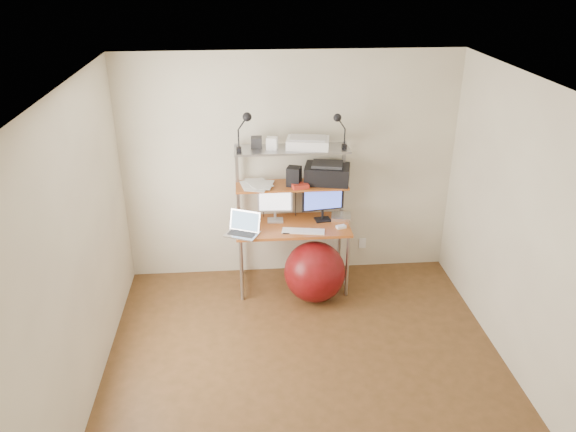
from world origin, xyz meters
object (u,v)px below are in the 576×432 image
monitor_black (323,200)px  laptop (244,229)px  monitor_silver (275,202)px  printer (327,173)px  exercise_ball (315,272)px

monitor_black → laptop: monitor_black is taller
monitor_silver → laptop: bearing=-138.5°
monitor_silver → laptop: size_ratio=1.02×
printer → exercise_ball: size_ratio=0.81×
monitor_black → exercise_ball: monitor_black is taller
laptop → monitor_silver: bearing=64.0°
laptop → exercise_ball: 0.88m
monitor_silver → exercise_ball: 0.86m
exercise_ball → printer: bearing=69.0°
monitor_silver → monitor_black: monitor_black is taller
laptop → printer: 1.06m
monitor_black → exercise_ball: bearing=-115.9°
laptop → exercise_ball: bearing=14.0°
laptop → printer: (0.90, 0.31, 0.47)m
exercise_ball → monitor_black: bearing=72.3°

